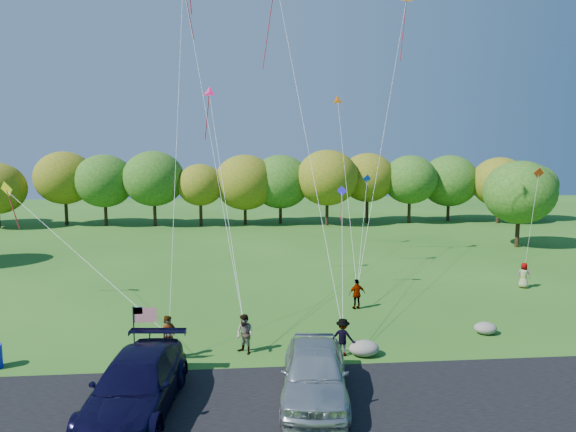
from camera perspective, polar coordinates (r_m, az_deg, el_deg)
name	(u,v)px	position (r m, az deg, el deg)	size (l,w,h in m)	color
ground	(233,359)	(21.51, -6.11, -15.55)	(140.00, 140.00, 0.00)	#255819
asphalt_lane	(231,408)	(17.88, -6.37, -20.45)	(44.00, 6.00, 0.06)	black
treeline	(202,183)	(56.14, -9.57, 3.62)	(76.44, 27.50, 8.51)	#342412
minivan_navy	(136,385)	(17.81, -16.55, -17.58)	(2.47, 6.09, 1.77)	black
minivan_silver	(315,372)	(17.93, 2.98, -16.93)	(2.19, 5.44, 1.85)	#A4ABAE
flyer_a	(169,338)	(21.62, -13.09, -13.02)	(0.66, 0.43, 1.80)	#4C4C59
flyer_b	(245,334)	(21.73, -4.83, -12.96)	(0.80, 0.62, 1.65)	#4C4C59
flyer_c	(343,337)	(21.62, 6.11, -13.22)	(1.00, 0.57, 1.54)	#4C4C59
flyer_d	(357,294)	(27.60, 7.67, -8.59)	(0.94, 0.39, 1.61)	#4C4C59
flyer_e	(524,275)	(34.51, 24.73, -6.01)	(0.76, 0.50, 1.56)	#4C4C59
flag_assembly	(141,322)	(20.76, -16.06, -11.25)	(0.91, 0.59, 2.45)	black
boulder_near	(364,348)	(21.85, 8.42, -14.32)	(1.26, 0.99, 0.63)	gray
boulder_far	(485,328)	(25.63, 21.09, -11.55)	(1.03, 0.86, 0.54)	gray
kites_aloft	(263,14)	(34.83, -2.74, 21.53)	(30.16, 9.42, 15.67)	#FD1C86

